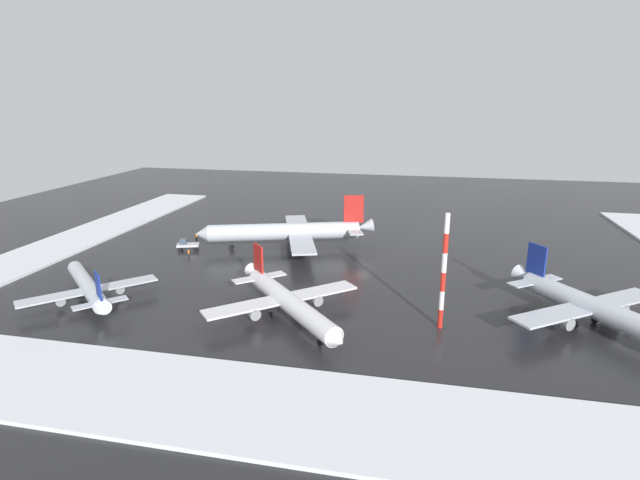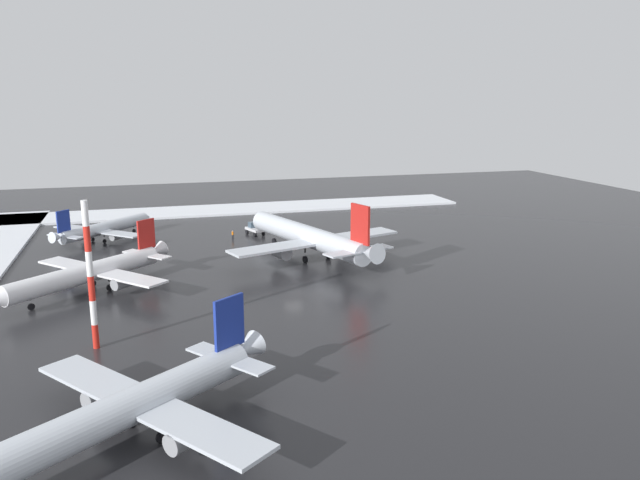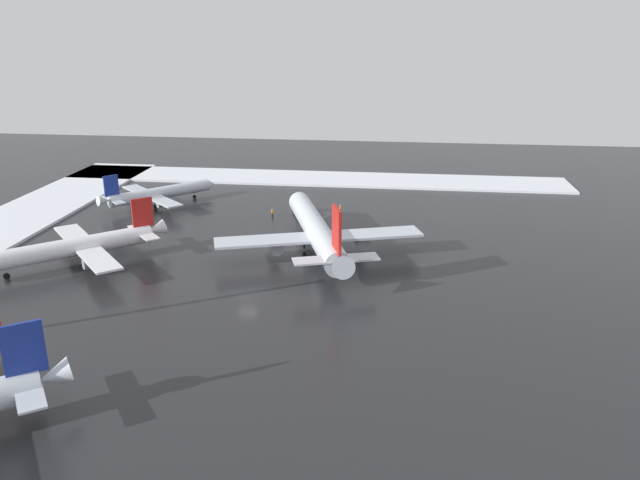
{
  "view_description": "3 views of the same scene",
  "coord_description": "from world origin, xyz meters",
  "px_view_note": "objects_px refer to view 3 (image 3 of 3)",
  "views": [
    {
      "loc": [
        11.17,
        -93.48,
        31.62
      ],
      "look_at": [
        -8.36,
        -2.15,
        4.99
      ],
      "focal_mm": 28.0,
      "sensor_mm": 36.0,
      "label": 1
    },
    {
      "loc": [
        83.99,
        -19.94,
        27.66
      ],
      "look_at": [
        -14.72,
        8.24,
        3.73
      ],
      "focal_mm": 35.0,
      "sensor_mm": 36.0,
      "label": 2
    },
    {
      "loc": [
        74.29,
        18.95,
        33.92
      ],
      "look_at": [
        -14.48,
        7.95,
        3.22
      ],
      "focal_mm": 35.0,
      "sensor_mm": 36.0,
      "label": 3
    }
  ],
  "objects_px": {
    "airplane_parked_starboard": "(317,230)",
    "airplane_distant_tail": "(73,247)",
    "ground_crew_near_tug": "(340,209)",
    "pushback_tug": "(300,208)",
    "ground_crew_mid_apron": "(272,212)",
    "airplane_far_rear": "(158,193)"
  },
  "relations": [
    {
      "from": "ground_crew_mid_apron",
      "to": "ground_crew_near_tug",
      "type": "relative_size",
      "value": 1.0
    },
    {
      "from": "pushback_tug",
      "to": "ground_crew_near_tug",
      "type": "height_order",
      "value": "pushback_tug"
    },
    {
      "from": "airplane_distant_tail",
      "to": "ground_crew_mid_apron",
      "type": "bearing_deg",
      "value": -172.77
    },
    {
      "from": "airplane_parked_starboard",
      "to": "pushback_tug",
      "type": "height_order",
      "value": "airplane_parked_starboard"
    },
    {
      "from": "pushback_tug",
      "to": "ground_crew_near_tug",
      "type": "bearing_deg",
      "value": -98.65
    },
    {
      "from": "airplane_parked_starboard",
      "to": "airplane_distant_tail",
      "type": "relative_size",
      "value": 1.57
    },
    {
      "from": "airplane_distant_tail",
      "to": "pushback_tug",
      "type": "height_order",
      "value": "airplane_distant_tail"
    },
    {
      "from": "airplane_far_rear",
      "to": "ground_crew_mid_apron",
      "type": "height_order",
      "value": "airplane_far_rear"
    },
    {
      "from": "pushback_tug",
      "to": "ground_crew_mid_apron",
      "type": "bearing_deg",
      "value": 101.25
    },
    {
      "from": "airplane_parked_starboard",
      "to": "airplane_distant_tail",
      "type": "distance_m",
      "value": 36.53
    },
    {
      "from": "airplane_distant_tail",
      "to": "ground_crew_near_tug",
      "type": "xyz_separation_m",
      "value": [
        -32.2,
        36.87,
        -1.93
      ]
    },
    {
      "from": "ground_crew_mid_apron",
      "to": "ground_crew_near_tug",
      "type": "bearing_deg",
      "value": -50.66
    },
    {
      "from": "airplane_parked_starboard",
      "to": "ground_crew_near_tug",
      "type": "bearing_deg",
      "value": -22.31
    },
    {
      "from": "airplane_distant_tail",
      "to": "airplane_parked_starboard",
      "type": "bearing_deg",
      "value": 153.76
    },
    {
      "from": "airplane_parked_starboard",
      "to": "ground_crew_near_tug",
      "type": "height_order",
      "value": "airplane_parked_starboard"
    },
    {
      "from": "airplane_parked_starboard",
      "to": "pushback_tug",
      "type": "relative_size",
      "value": 7.43
    },
    {
      "from": "pushback_tug",
      "to": "airplane_far_rear",
      "type": "bearing_deg",
      "value": 65.83
    },
    {
      "from": "airplane_parked_starboard",
      "to": "pushback_tug",
      "type": "bearing_deg",
      "value": -2.46
    },
    {
      "from": "airplane_distant_tail",
      "to": "ground_crew_near_tug",
      "type": "bearing_deg",
      "value": 179.48
    },
    {
      "from": "airplane_parked_starboard",
      "to": "ground_crew_mid_apron",
      "type": "bearing_deg",
      "value": 12.28
    },
    {
      "from": "airplane_parked_starboard",
      "to": "airplane_far_rear",
      "type": "height_order",
      "value": "airplane_parked_starboard"
    },
    {
      "from": "airplane_far_rear",
      "to": "ground_crew_mid_apron",
      "type": "distance_m",
      "value": 24.88
    }
  ]
}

